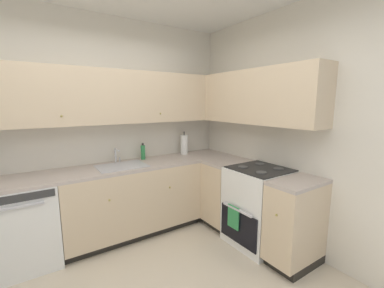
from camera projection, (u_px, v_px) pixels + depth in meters
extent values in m
cube|color=silver|center=(88.00, 128.00, 3.04)|extent=(3.78, 0.05, 2.69)
cube|color=silver|center=(307.00, 132.00, 2.66)|extent=(0.05, 3.45, 2.69)
cube|color=white|center=(25.00, 224.00, 2.53)|extent=(0.60, 0.60, 0.87)
cube|color=#333333|center=(20.00, 198.00, 2.21)|extent=(0.55, 0.01, 0.07)
cube|color=silver|center=(21.00, 206.00, 2.21)|extent=(0.36, 0.02, 0.02)
cube|color=beige|center=(133.00, 197.00, 3.14)|extent=(1.67, 0.60, 0.78)
cube|color=black|center=(133.00, 228.00, 3.24)|extent=(1.67, 0.54, 0.09)
sphere|color=tan|center=(109.00, 200.00, 2.66)|extent=(0.02, 0.02, 0.02)
sphere|color=tan|center=(170.00, 187.00, 3.06)|extent=(0.02, 0.02, 0.02)
cube|color=#B7A89E|center=(131.00, 166.00, 3.07)|extent=(2.87, 0.60, 0.03)
cube|color=beige|center=(227.00, 191.00, 3.34)|extent=(0.60, 0.41, 0.78)
cube|color=black|center=(228.00, 221.00, 3.43)|extent=(0.54, 0.41, 0.09)
cube|color=beige|center=(296.00, 221.00, 2.50)|extent=(0.60, 0.35, 0.78)
cube|color=black|center=(294.00, 259.00, 2.59)|extent=(0.54, 0.35, 0.09)
sphere|color=tan|center=(276.00, 215.00, 2.31)|extent=(0.02, 0.02, 0.02)
cube|color=#B7A89E|center=(228.00, 162.00, 3.27)|extent=(0.60, 0.41, 0.03)
cube|color=#B7A89E|center=(298.00, 182.00, 2.44)|extent=(0.60, 0.35, 0.03)
cube|color=white|center=(259.00, 206.00, 2.92)|extent=(0.64, 0.62, 0.90)
cube|color=black|center=(238.00, 227.00, 2.77)|extent=(0.02, 0.55, 0.38)
cube|color=silver|center=(237.00, 209.00, 2.73)|extent=(0.02, 0.43, 0.02)
cube|color=black|center=(261.00, 169.00, 2.85)|extent=(0.59, 0.60, 0.01)
cube|color=white|center=(278.00, 159.00, 3.00)|extent=(0.03, 0.60, 0.15)
cylinder|color=#4C4C4C|center=(262.00, 172.00, 2.66)|extent=(0.11, 0.11, 0.01)
cylinder|color=#4C4C4C|center=(243.00, 167.00, 2.88)|extent=(0.11, 0.11, 0.01)
cylinder|color=#4C4C4C|center=(279.00, 169.00, 2.81)|extent=(0.11, 0.11, 0.01)
cylinder|color=#4C4C4C|center=(260.00, 164.00, 3.04)|extent=(0.11, 0.11, 0.01)
cube|color=#338C4C|center=(233.00, 217.00, 2.79)|extent=(0.02, 0.17, 0.26)
cube|color=beige|center=(111.00, 97.00, 2.96)|extent=(2.55, 0.32, 0.63)
sphere|color=tan|center=(61.00, 116.00, 2.55)|extent=(0.02, 0.02, 0.02)
sphere|color=tan|center=(160.00, 113.00, 3.16)|extent=(0.02, 0.02, 0.02)
cube|color=beige|center=(248.00, 97.00, 3.07)|extent=(0.32, 1.95, 0.63)
cube|color=#B7B7BC|center=(122.00, 166.00, 2.97)|extent=(0.56, 0.40, 0.01)
cube|color=gray|center=(122.00, 170.00, 2.98)|extent=(0.52, 0.36, 0.09)
cube|color=#99999E|center=(122.00, 169.00, 2.98)|extent=(0.02, 0.35, 0.06)
cylinder|color=silver|center=(116.00, 155.00, 3.15)|extent=(0.02, 0.02, 0.19)
cylinder|color=silver|center=(117.00, 150.00, 3.07)|extent=(0.02, 0.15, 0.02)
cylinder|color=silver|center=(120.00, 160.00, 3.19)|extent=(0.02, 0.02, 0.06)
cylinder|color=#338C4C|center=(143.00, 152.00, 3.33)|extent=(0.06, 0.06, 0.19)
cylinder|color=#262626|center=(143.00, 144.00, 3.31)|extent=(0.03, 0.03, 0.03)
cylinder|color=white|center=(184.00, 145.00, 3.65)|extent=(0.11, 0.11, 0.28)
cylinder|color=#3F3F3F|center=(184.00, 143.00, 3.65)|extent=(0.02, 0.02, 0.34)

